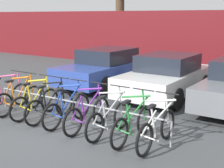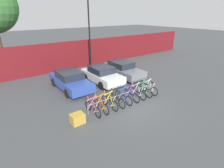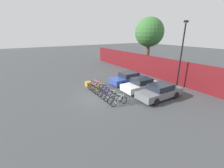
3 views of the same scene
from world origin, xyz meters
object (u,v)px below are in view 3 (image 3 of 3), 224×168
object	(u,v)px
bicycle_black	(102,90)
bicycle_purple	(108,94)
car_grey	(160,91)
bicycle_pink	(95,85)
tree_behind_hoarding	(149,33)
car_blue	(128,78)
bike_rack	(107,91)
bicycle_white	(119,101)
car_white	(141,85)
bicycle_yellow	(100,89)
lamp_post	(181,53)
bicycle_blue	(105,92)
bicycle_silver	(112,96)
bicycle_green	(115,99)
bicycle_orange	(97,87)
cargo_crate	(88,84)

from	to	relation	value
bicycle_black	bicycle_purple	world-z (taller)	same
bicycle_black	car_grey	xyz separation A→B (m)	(3.81, 4.04, 0.31)
bicycle_pink	tree_behind_hoarding	xyz separation A→B (m)	(-3.03, 10.77, 5.53)
car_blue	bike_rack	bearing A→B (deg)	-65.90
bicycle_pink	bicycle_white	bearing A→B (deg)	3.43
bicycle_purple	tree_behind_hoarding	size ratio (longest dim) A/B	0.21
car_blue	car_grey	size ratio (longest dim) A/B	0.97
bicycle_pink	car_white	xyz separation A→B (m)	(3.20, 3.81, 0.31)
bicycle_yellow	lamp_post	xyz separation A→B (m)	(3.39, 7.97, 3.50)
bicycle_purple	bicycle_blue	bearing A→B (deg)	-178.61
bicycle_black	car_grey	world-z (taller)	car_grey
bicycle_purple	car_grey	distance (m)	4.82
bicycle_white	bike_rack	bearing A→B (deg)	179.30
bicycle_purple	car_grey	world-z (taller)	car_grey
bicycle_purple	car_blue	bearing A→B (deg)	121.08
car_white	car_grey	distance (m)	2.35
bicycle_white	car_blue	xyz separation A→B (m)	(-4.17, 4.20, 0.31)
bicycle_black	bicycle_blue	size ratio (longest dim) A/B	1.00
car_white	lamp_post	distance (m)	5.42
bicycle_yellow	car_blue	bearing A→B (deg)	102.53
bicycle_yellow	car_grey	xyz separation A→B (m)	(4.35, 4.04, 0.31)
bicycle_blue	bicycle_silver	distance (m)	1.23
bicycle_purple	bicycle_green	size ratio (longest dim) A/B	1.00
bike_rack	lamp_post	size ratio (longest dim) A/B	0.75
bicycle_yellow	lamp_post	world-z (taller)	lamp_post
bicycle_blue	car_blue	world-z (taller)	car_blue
bicycle_green	car_grey	xyz separation A→B (m)	(1.39, 4.04, 0.31)
bicycle_blue	bicycle_green	bearing A→B (deg)	-3.21
bicycle_orange	bicycle_white	distance (m)	4.17
bicycle_black	car_grey	bearing A→B (deg)	44.47
bicycle_pink	bicycle_purple	xyz separation A→B (m)	(2.94, 0.00, 0.00)
bicycle_black	lamp_post	bearing A→B (deg)	68.11
bicycle_green	bicycle_white	bearing A→B (deg)	-1.55
bike_rack	bicycle_yellow	world-z (taller)	bicycle_yellow
bicycle_purple	cargo_crate	xyz separation A→B (m)	(-4.07, -0.29, -0.10)
bicycle_pink	car_grey	bearing A→B (deg)	39.55
bicycle_pink	car_blue	world-z (taller)	car_blue
car_blue	bicycle_blue	bearing A→B (deg)	-67.21
bicycle_blue	car_blue	distance (m)	4.57
bicycle_orange	bicycle_yellow	distance (m)	0.65
car_blue	car_white	bearing A→B (deg)	-8.35
bicycle_orange	lamp_post	distance (m)	9.60
bicycle_orange	car_white	size ratio (longest dim) A/B	0.42
bicycle_green	tree_behind_hoarding	distance (m)	14.08
bicycle_white	tree_behind_hoarding	world-z (taller)	tree_behind_hoarding
bicycle_blue	cargo_crate	distance (m)	3.46
bicycle_blue	lamp_post	xyz separation A→B (m)	(2.27, 7.97, 3.50)
bicycle_white	car_grey	bearing A→B (deg)	81.34
bicycle_blue	lamp_post	distance (m)	9.00
bike_rack	bicycle_blue	bearing A→B (deg)	-107.69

